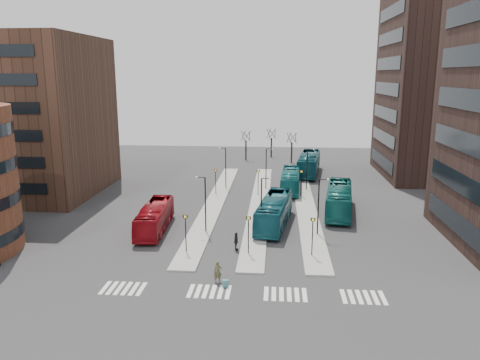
# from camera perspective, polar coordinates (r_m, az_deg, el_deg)

# --- Properties ---
(ground) EXTENTS (160.00, 160.00, 0.00)m
(ground) POSITION_cam_1_polar(r_m,az_deg,el_deg) (34.52, -3.03, -16.40)
(ground) COLOR #2A2A2D
(ground) RESTS_ON ground
(island_left) EXTENTS (2.50, 45.00, 0.15)m
(island_left) POSITION_cam_1_polar(r_m,az_deg,el_deg) (62.69, -3.07, -2.73)
(island_left) COLOR gray
(island_left) RESTS_ON ground
(island_mid) EXTENTS (2.50, 45.00, 0.15)m
(island_mid) POSITION_cam_1_polar(r_m,az_deg,el_deg) (62.19, 2.42, -2.85)
(island_mid) COLOR gray
(island_mid) RESTS_ON ground
(island_right) EXTENTS (2.50, 45.00, 0.15)m
(island_right) POSITION_cam_1_polar(r_m,az_deg,el_deg) (62.28, 7.95, -2.94)
(island_right) COLOR gray
(island_right) RESTS_ON ground
(suitcase) EXTENTS (0.47, 0.38, 0.59)m
(suitcase) POSITION_cam_1_polar(r_m,az_deg,el_deg) (38.74, -1.80, -12.48)
(suitcase) COLOR navy
(suitcase) RESTS_ON ground
(red_bus) EXTENTS (3.06, 10.76, 2.96)m
(red_bus) POSITION_cam_1_polar(r_m,az_deg,el_deg) (52.22, -10.34, -4.52)
(red_bus) COLOR maroon
(red_bus) RESTS_ON ground
(teal_bus_a) EXTENTS (4.40, 12.18, 3.32)m
(teal_bus_a) POSITION_cam_1_polar(r_m,az_deg,el_deg) (53.15, 4.20, -3.83)
(teal_bus_a) COLOR #135360
(teal_bus_a) RESTS_ON ground
(teal_bus_b) EXTENTS (3.12, 11.14, 3.07)m
(teal_bus_b) POSITION_cam_1_polar(r_m,az_deg,el_deg) (69.11, 6.16, -0.07)
(teal_bus_b) COLOR #15696C
(teal_bus_b) RESTS_ON ground
(teal_bus_c) EXTENTS (4.63, 12.69, 3.46)m
(teal_bus_c) POSITION_cam_1_polar(r_m,az_deg,el_deg) (59.02, 11.98, -2.32)
(teal_bus_c) COLOR #125E5B
(teal_bus_c) RESTS_ON ground
(teal_bus_d) EXTENTS (4.81, 13.48, 3.67)m
(teal_bus_d) POSITION_cam_1_polar(r_m,az_deg,el_deg) (80.97, 8.39, 1.98)
(teal_bus_d) COLOR #124D5A
(teal_bus_d) RESTS_ON ground
(traveller) EXTENTS (0.77, 0.63, 1.84)m
(traveller) POSITION_cam_1_polar(r_m,az_deg,el_deg) (39.27, -2.73, -11.12)
(traveller) COLOR #4E4B2E
(traveller) RESTS_ON ground
(commuter_a) EXTENTS (0.90, 0.77, 1.61)m
(commuter_a) POSITION_cam_1_polar(r_m,az_deg,el_deg) (53.52, -9.67, -4.82)
(commuter_a) COLOR black
(commuter_a) RESTS_ON ground
(commuter_b) EXTENTS (0.55, 1.11, 1.82)m
(commuter_b) POSITION_cam_1_polar(r_m,az_deg,el_deg) (45.91, -0.48, -7.50)
(commuter_b) COLOR black
(commuter_b) RESTS_ON ground
(commuter_c) EXTENTS (1.14, 1.17, 1.61)m
(commuter_c) POSITION_cam_1_polar(r_m,az_deg,el_deg) (48.70, 3.42, -6.44)
(commuter_c) COLOR black
(commuter_c) RESTS_ON ground
(crosswalk_stripes) EXTENTS (22.35, 2.40, 0.01)m
(crosswalk_stripes) POSITION_cam_1_polar(r_m,az_deg,el_deg) (37.88, 0.48, -13.57)
(crosswalk_stripes) COLOR silver
(crosswalk_stripes) RESTS_ON ground
(office_block) EXTENTS (25.00, 20.12, 22.00)m
(office_block) POSITION_cam_1_polar(r_m,az_deg,el_deg) (74.59, -26.42, 6.99)
(office_block) COLOR #472D21
(office_block) RESTS_ON ground
(tower_far) EXTENTS (20.12, 20.00, 30.00)m
(tower_far) POSITION_cam_1_polar(r_m,az_deg,el_deg) (84.59, 24.20, 10.45)
(tower_far) COLOR #301F1A
(tower_far) RESTS_ON ground
(sign_poles) EXTENTS (12.45, 22.12, 3.65)m
(sign_poles) POSITION_cam_1_polar(r_m,az_deg,el_deg) (54.85, 1.75, -2.46)
(sign_poles) COLOR black
(sign_poles) RESTS_ON ground
(lamp_posts) EXTENTS (14.04, 20.24, 6.12)m
(lamp_posts) POSITION_cam_1_polar(r_m,az_deg,el_deg) (59.37, 2.99, -0.13)
(lamp_posts) COLOR black
(lamp_posts) RESTS_ON ground
(bare_trees) EXTENTS (10.97, 8.14, 5.90)m
(bare_trees) POSITION_cam_1_polar(r_m,az_deg,el_deg) (93.61, 3.61, 4.09)
(bare_trees) COLOR black
(bare_trees) RESTS_ON ground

